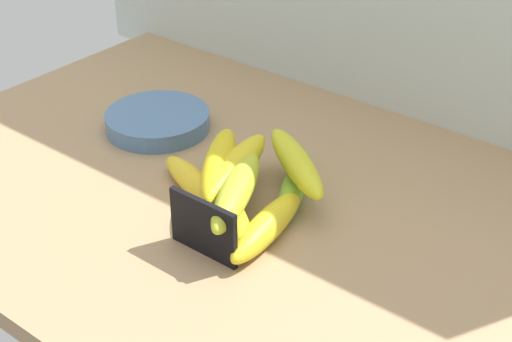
% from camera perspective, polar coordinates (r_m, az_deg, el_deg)
% --- Properties ---
extents(counter_top, '(1.10, 0.76, 0.03)m').
position_cam_1_polar(counter_top, '(1.16, -2.32, -1.90)').
color(counter_top, tan).
rests_on(counter_top, ground).
extents(chalkboard_sign, '(0.11, 0.02, 0.08)m').
position_cam_1_polar(chalkboard_sign, '(1.00, -3.93, -4.38)').
color(chalkboard_sign, black).
rests_on(chalkboard_sign, counter_top).
extents(fruit_bowl, '(0.18, 0.18, 0.03)m').
position_cam_1_polar(fruit_bowl, '(1.32, -7.38, 3.75)').
color(fruit_bowl, '#4F74A1').
rests_on(fruit_bowl, counter_top).
extents(banana_0, '(0.17, 0.09, 0.04)m').
position_cam_1_polar(banana_0, '(1.14, -4.73, -0.81)').
color(banana_0, yellow).
rests_on(banana_0, counter_top).
extents(banana_1, '(0.12, 0.20, 0.04)m').
position_cam_1_polar(banana_1, '(1.13, 2.85, -1.16)').
color(banana_1, '#88BD31').
rests_on(banana_1, counter_top).
extents(banana_2, '(0.12, 0.17, 0.03)m').
position_cam_1_polar(banana_2, '(1.12, -2.15, -1.29)').
color(banana_2, gold).
rests_on(banana_2, counter_top).
extents(banana_3, '(0.07, 0.19, 0.04)m').
position_cam_1_polar(banana_3, '(1.04, 0.83, -4.15)').
color(banana_3, yellow).
rests_on(banana_3, counter_top).
extents(banana_4, '(0.17, 0.14, 0.04)m').
position_cam_1_polar(banana_4, '(1.06, -1.90, -3.40)').
color(banana_4, yellow).
rests_on(banana_4, counter_top).
extents(banana_5, '(0.09, 0.20, 0.04)m').
position_cam_1_polar(banana_5, '(1.10, -1.55, 0.24)').
color(banana_5, yellow).
rests_on(banana_5, banana_2).
extents(banana_6, '(0.12, 0.20, 0.04)m').
position_cam_1_polar(banana_6, '(1.03, -1.48, -1.54)').
color(banana_6, gold).
rests_on(banana_6, banana_4).
extents(banana_7, '(0.15, 0.20, 0.04)m').
position_cam_1_polar(banana_7, '(1.11, -2.81, 0.47)').
color(banana_7, yellow).
rests_on(banana_7, banana_2).
extents(banana_8, '(0.19, 0.15, 0.04)m').
position_cam_1_polar(banana_8, '(1.11, 3.01, 0.66)').
color(banana_8, gold).
rests_on(banana_8, banana_1).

